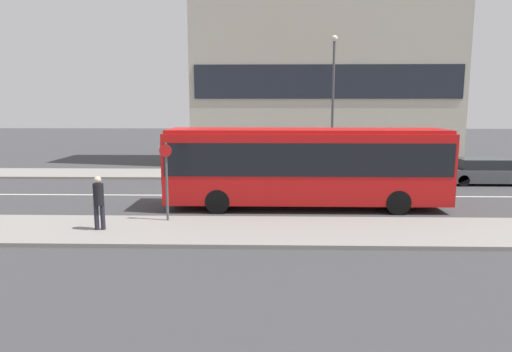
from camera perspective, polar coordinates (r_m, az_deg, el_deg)
The scene contains 10 objects.
ground_plane at distance 21.59m, azimuth -6.46°, elevation -2.43°, with size 120.00×120.00×0.00m, color #3A3A3D.
sidewalk_near at distance 15.57m, azimuth -9.61°, elevation -6.72°, with size 44.00×3.50×0.13m.
sidewalk_far at distance 27.68m, azimuth -4.70°, elevation 0.25°, with size 44.00×3.50×0.13m.
lane_centerline at distance 21.58m, azimuth -6.46°, elevation -2.42°, with size 41.80×0.16×0.01m.
apartment_block_left_tower at distance 33.91m, azimuth 8.58°, elevation 19.26°, with size 18.29×5.40×20.74m.
city_bus at distance 18.81m, azimuth 6.17°, elevation 1.68°, with size 11.37×2.65×3.25m.
parked_car_0 at distance 27.36m, azimuth 26.60°, elevation 0.46°, with size 4.67×1.81×1.37m.
pedestrian_near_stop at distance 15.85m, azimuth -19.07°, elevation -2.77°, with size 0.35×0.34×1.79m.
bus_stop_sign at distance 16.40m, azimuth -11.13°, elevation 0.05°, with size 0.44×0.12×2.77m.
street_lamp at distance 26.36m, azimuth 9.61°, elevation 10.17°, with size 0.36×0.36×7.87m.
Camera 1 is at (2.95, -20.96, 4.24)m, focal length 32.00 mm.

